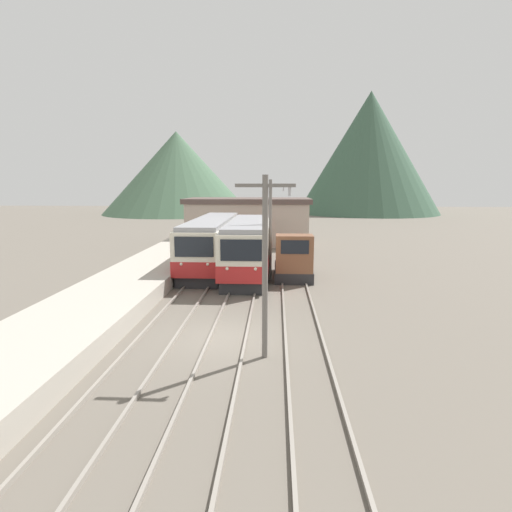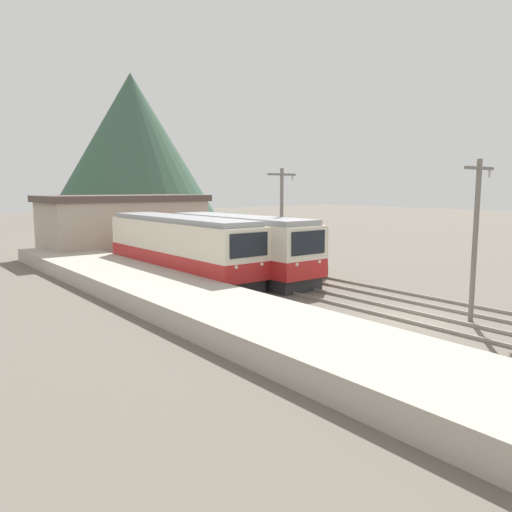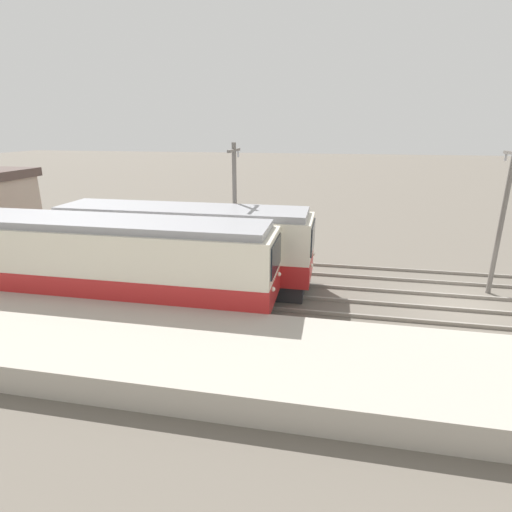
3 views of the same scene
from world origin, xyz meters
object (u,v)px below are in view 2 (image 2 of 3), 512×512
(catenary_mast_mid, at_px, (282,219))
(shunting_locomotive, at_px, (291,255))
(catenary_mast_near, at_px, (476,234))
(commuter_train_left, at_px, (180,250))
(commuter_train_center, at_px, (239,249))

(catenary_mast_mid, bearing_deg, shunting_locomotive, 30.07)
(catenary_mast_near, bearing_deg, shunting_locomotive, 83.12)
(commuter_train_left, xyz_separation_m, commuter_train_center, (2.80, -1.99, 0.01))
(commuter_train_left, relative_size, catenary_mast_near, 2.10)
(shunting_locomotive, distance_m, catenary_mast_near, 12.66)
(catenary_mast_near, bearing_deg, catenary_mast_mid, 90.00)
(commuter_train_center, xyz_separation_m, catenary_mast_mid, (1.51, -2.05, 1.80))
(shunting_locomotive, bearing_deg, commuter_train_center, 158.46)
(commuter_train_left, relative_size, catenary_mast_mid, 2.10)
(commuter_train_center, relative_size, catenary_mast_mid, 1.85)
(catenary_mast_near, bearing_deg, commuter_train_left, 105.50)
(catenary_mast_mid, bearing_deg, commuter_train_center, 126.38)
(catenary_mast_mid, bearing_deg, catenary_mast_near, -90.00)
(commuter_train_left, distance_m, shunting_locomotive, 6.63)
(shunting_locomotive, relative_size, catenary_mast_near, 0.72)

